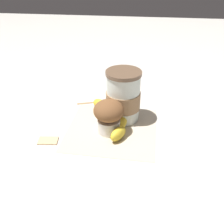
# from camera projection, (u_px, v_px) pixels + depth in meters

# --- Properties ---
(ground_plane) EXTENTS (3.00, 3.00, 0.00)m
(ground_plane) POSITION_uv_depth(u_px,v_px,m) (112.00, 129.00, 0.72)
(ground_plane) COLOR beige
(paper_napkin) EXTENTS (0.25, 0.25, 0.00)m
(paper_napkin) POSITION_uv_depth(u_px,v_px,m) (112.00, 129.00, 0.72)
(paper_napkin) COLOR beige
(paper_napkin) RESTS_ON ground_plane
(coffee_cup) EXTENTS (0.10, 0.10, 0.15)m
(coffee_cup) POSITION_uv_depth(u_px,v_px,m) (123.00, 97.00, 0.73)
(coffee_cup) COLOR silver
(coffee_cup) RESTS_ON paper_napkin
(muffin) EXTENTS (0.08, 0.08, 0.09)m
(muffin) POSITION_uv_depth(u_px,v_px,m) (109.00, 115.00, 0.69)
(muffin) COLOR white
(muffin) RESTS_ON paper_napkin
(banana) EXTENTS (0.20, 0.13, 0.03)m
(banana) POSITION_uv_depth(u_px,v_px,m) (114.00, 117.00, 0.74)
(banana) COLOR gold
(banana) RESTS_ON paper_napkin
(sugar_packet) EXTENTS (0.04, 0.05, 0.01)m
(sugar_packet) POSITION_uv_depth(u_px,v_px,m) (48.00, 140.00, 0.67)
(sugar_packet) COLOR #E0B27F
(sugar_packet) RESTS_ON ground_plane
(wooden_stirrer) EXTENTS (0.04, 0.11, 0.00)m
(wooden_stirrer) POSITION_uv_depth(u_px,v_px,m) (94.00, 102.00, 0.85)
(wooden_stirrer) COLOR #9E7547
(wooden_stirrer) RESTS_ON ground_plane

